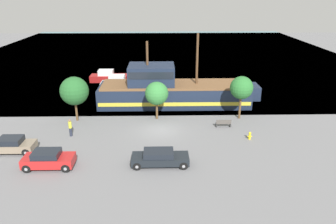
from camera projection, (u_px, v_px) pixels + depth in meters
name	position (u px, v px, depth m)	size (l,w,h in m)	color
ground_plane	(160.00, 130.00, 33.74)	(160.00, 160.00, 0.00)	slate
water_surface	(160.00, 53.00, 74.92)	(80.00, 80.00, 0.00)	slate
pirate_ship	(171.00, 90.00, 40.72)	(19.78, 5.22, 8.77)	#192338
moored_boat_dockside	(119.00, 83.00, 48.06)	(5.59, 2.41, 1.85)	#B7B2A8
moored_boat_outer	(108.00, 77.00, 51.36)	(5.71, 2.13, 1.81)	maroon
parked_car_curb_front	(12.00, 145.00, 28.91)	(3.81, 1.83, 1.38)	#7F705B
parked_car_curb_mid	(48.00, 159.00, 26.36)	(4.04, 1.81, 1.47)	#B21E1E
parked_car_curb_rear	(160.00, 158.00, 26.76)	(4.67, 1.80, 1.31)	black
fire_hydrant	(250.00, 135.00, 31.46)	(0.42, 0.25, 0.76)	yellow
bench_promenade_east	(223.00, 123.00, 34.26)	(1.58, 0.45, 0.85)	#4C4742
pedestrian_walking_near	(70.00, 128.00, 32.02)	(0.32, 0.32, 1.75)	#232838
tree_row_east	(74.00, 91.00, 34.98)	(3.05, 3.05, 4.92)	brown
tree_row_mideast	(157.00, 94.00, 35.61)	(2.55, 2.55, 4.23)	brown
tree_row_midwest	(241.00, 88.00, 35.52)	(2.51, 2.51, 4.82)	brown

